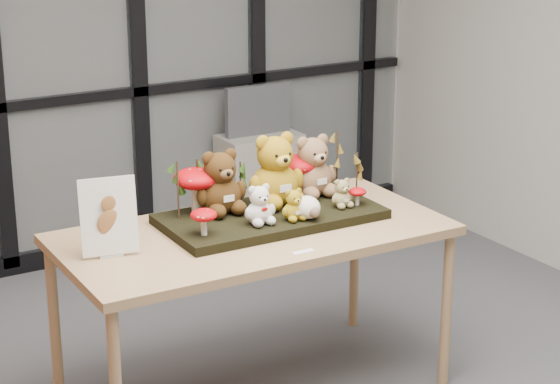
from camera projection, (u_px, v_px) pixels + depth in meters
room_shell at (279, 59)px, 3.92m from camera, size 5.00×5.00×5.00m
glass_partition at (67, 39)px, 6.02m from camera, size 4.90×0.06×2.78m
display_table at (253, 243)px, 4.60m from camera, size 1.77×0.91×0.82m
diorama_tray at (271, 216)px, 4.69m from camera, size 1.02×0.52×0.04m
bear_pooh_yellow at (275, 165)px, 4.74m from camera, size 0.29×0.27×0.38m
bear_brown_medium at (220, 178)px, 4.64m from camera, size 0.25×0.23×0.33m
bear_tan_back at (312, 162)px, 4.88m from camera, size 0.26×0.23×0.33m
bear_small_yellow at (293, 203)px, 4.56m from camera, size 0.12×0.11×0.16m
bear_white_bow at (259, 202)px, 4.51m from camera, size 0.15×0.14×0.20m
bear_beige_small at (342, 191)px, 4.74m from camera, size 0.12×0.11×0.15m
plush_cream_hedgehog at (307, 206)px, 4.58m from camera, size 0.09×0.08×0.12m
mushroom_back_left at (196, 188)px, 4.65m from camera, size 0.21×0.21×0.23m
mushroom_back_right at (298, 173)px, 4.90m from camera, size 0.20×0.20×0.22m
mushroom_front_left at (204, 221)px, 4.38m from camera, size 0.12×0.12×0.13m
mushroom_front_right at (357, 196)px, 4.77m from camera, size 0.08×0.08×0.09m
sprig_green_far_left at (178, 190)px, 4.56m from camera, size 0.05×0.05×0.27m
sprig_green_mid_left at (198, 185)px, 4.67m from camera, size 0.05×0.05×0.25m
sprig_dry_far_right at (337, 161)px, 4.94m from camera, size 0.05×0.05×0.31m
sprig_dry_mid_right at (357, 175)px, 4.85m from camera, size 0.05×0.05×0.23m
sprig_green_centre at (240, 182)px, 4.79m from camera, size 0.05×0.05×0.20m
sign_holder at (109, 220)px, 4.23m from camera, size 0.25×0.11×0.34m
label_card at (303, 252)px, 4.32m from camera, size 0.10×0.03×0.00m
cabinet at (260, 186)px, 6.77m from camera, size 0.53×0.31×0.71m
monitor at (258, 110)px, 6.63m from camera, size 0.47×0.05×0.33m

